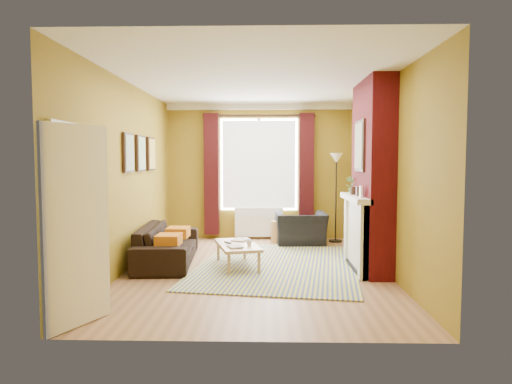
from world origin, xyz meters
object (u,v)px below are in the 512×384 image
sofa (168,244)px  floor_lamp (336,172)px  coffee_table (237,246)px  wicker_stool (280,232)px  armchair (301,228)px

sofa → floor_lamp: size_ratio=1.16×
coffee_table → wicker_stool: size_ratio=2.78×
armchair → coffee_table: armchair is taller
sofa → floor_lamp: floor_lamp is taller
sofa → coffee_table: 1.18m
floor_lamp → wicker_stool: bearing=-175.5°
coffee_table → wicker_stool: wicker_stool is taller
coffee_table → floor_lamp: floor_lamp is taller
sofa → coffee_table: sofa is taller
armchair → coffee_table: (-1.11, -1.93, 0.01)m
armchair → wicker_stool: bearing=-32.0°
wicker_stool → floor_lamp: bearing=4.5°
coffee_table → floor_lamp: size_ratio=0.67×
armchair → sofa: bearing=33.5°
sofa → armchair: 2.78m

